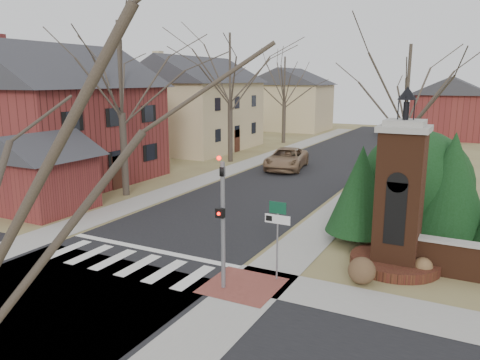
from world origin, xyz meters
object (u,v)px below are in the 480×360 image
Objects in this scene: traffic_signal_pole at (223,212)px; pickup_truck at (286,159)px; distant_car at (391,129)px; sign_post at (277,225)px; brick_gate_monument at (399,210)px.

pickup_truck is at bearing 106.12° from traffic_signal_pole.
traffic_signal_pole is at bearing 92.32° from distant_car.
distant_car is at bearing 93.31° from traffic_signal_pole.
sign_post is 4.55m from brick_gate_monument.
traffic_signal_pole is 46.74m from distant_car.
brick_gate_monument is at bearing -66.36° from pickup_truck.
brick_gate_monument reaches higher than pickup_truck.
sign_post is 0.42× the size of brick_gate_monument.
pickup_truck is (-7.19, 19.00, -1.16)m from sign_post.
pickup_truck is at bearing 110.73° from sign_post.
sign_post is (1.29, 1.41, -0.64)m from traffic_signal_pole.
brick_gate_monument is at bearing 98.95° from distant_car.
distant_car is at bearing 95.05° from sign_post.
traffic_signal_pole is 0.79× the size of pickup_truck.
distant_car is at bearing 99.94° from brick_gate_monument.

